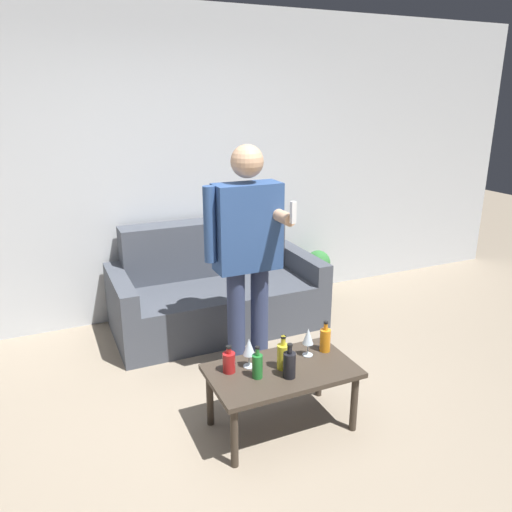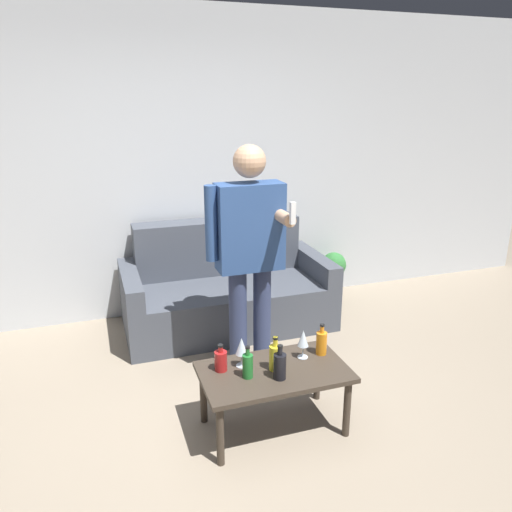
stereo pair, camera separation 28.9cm
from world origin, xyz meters
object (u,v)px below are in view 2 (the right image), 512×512
Objects in this scene: couch at (226,290)px; bottle_orange at (221,360)px; person_standing_front at (249,246)px; coffee_table at (274,377)px.

couch is 10.60× the size of bottle_orange.
coffee_table is at bearing -95.98° from person_standing_front.
bottle_orange reaches higher than coffee_table.
bottle_orange is 0.10× the size of person_standing_front.
couch reaches higher than coffee_table.
coffee_table is at bearing -94.76° from couch.
person_standing_front reaches higher than coffee_table.
person_standing_front reaches higher than couch.
person_standing_front is at bearing -93.77° from couch.
person_standing_front reaches higher than bottle_orange.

